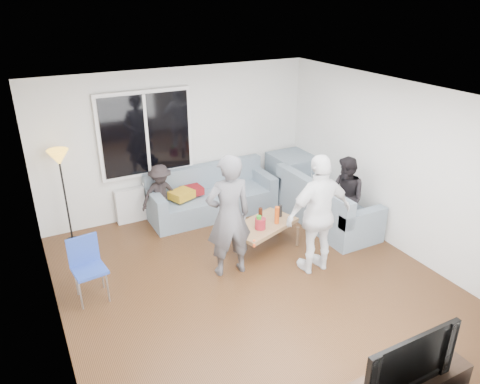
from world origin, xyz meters
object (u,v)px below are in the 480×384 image
spectator_back (161,195)px  spectator_right (346,197)px  floor_lamp (65,198)px  sofa_back_section (212,192)px  player_right (319,215)px  sofa_right_section (327,201)px  coffee_table (262,235)px  television (403,357)px  side_chair (90,271)px  player_left (229,216)px

spectator_back → spectator_right: bearing=-37.9°
spectator_back → floor_lamp: bearing=171.8°
sofa_back_section → spectator_right: size_ratio=1.70×
player_right → sofa_right_section: bearing=-131.4°
spectator_right → spectator_back: 3.10m
sofa_back_section → floor_lamp: size_ratio=1.47×
sofa_back_section → floor_lamp: (-2.45, 0.15, 0.36)m
coffee_table → television: bearing=-98.5°
side_chair → player_left: bearing=-15.1°
player_right → sofa_back_section: bearing=-74.1°
player_right → spectator_back: 2.85m
sofa_right_section → floor_lamp: (-4.07, 1.41, 0.36)m
side_chair → player_right: bearing=-21.2°
spectator_right → spectator_back: spectator_right is taller
player_right → player_left: bearing=-22.0°
coffee_table → sofa_right_section: bearing=7.4°
player_right → spectator_back: (-1.53, 2.38, -0.33)m
sofa_back_section → player_left: bearing=-107.2°
spectator_back → television: bearing=-85.6°
floor_lamp → player_left: player_left is taller
side_chair → sofa_back_section: bearing=25.8°
player_left → spectator_back: player_left is taller
side_chair → spectator_back: spectator_back is taller
player_right → spectator_back: bearing=-55.4°
sofa_right_section → television: 4.00m
sofa_right_section → television: (-1.89, -3.51, 0.32)m
player_right → spectator_back: size_ratio=1.61×
spectator_back → television: size_ratio=1.05×
coffee_table → spectator_right: 1.50m
sofa_right_section → floor_lamp: floor_lamp is taller
player_left → television: player_left is taller
floor_lamp → player_left: size_ratio=0.86×
spectator_right → spectator_back: bearing=-123.3°
sofa_back_section → spectator_right: 2.37m
player_left → floor_lamp: bearing=-40.8°
floor_lamp → coffee_table: bearing=-30.8°
floor_lamp → spectator_back: floor_lamp is taller
sofa_back_section → side_chair: bearing=-147.6°
sofa_right_section → spectator_back: bearing=63.2°
coffee_table → side_chair: 2.69m
side_chair → television: television is taller
sofa_right_section → coffee_table: size_ratio=1.82×
side_chair → floor_lamp: floor_lamp is taller
spectator_back → side_chair: bearing=-137.0°
sofa_right_section → player_left: (-2.19, -0.58, 0.48)m
spectator_back → television: spectator_back is taller
coffee_table → spectator_right: spectator_right is taller
floor_lamp → spectator_back: 1.53m
coffee_table → spectator_right: size_ratio=0.81×
player_right → television: player_right is taller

